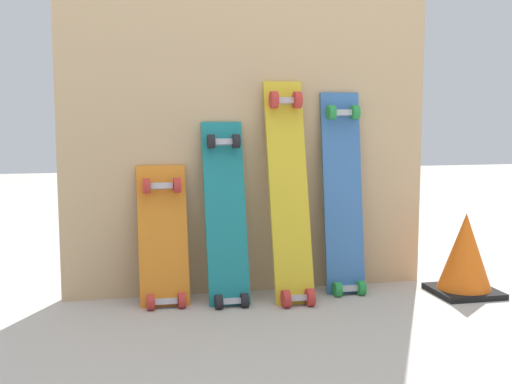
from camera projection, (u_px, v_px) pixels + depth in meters
ground_plane at (252, 294)px, 2.85m from camera, size 12.00×12.00×0.00m
plywood_wall_panel at (249, 97)px, 2.81m from camera, size 1.58×0.04×1.67m
skateboard_orange at (163, 243)px, 2.69m from camera, size 0.20×0.22×0.62m
skateboard_teal at (226, 221)px, 2.71m from camera, size 0.17×0.27×0.80m
skateboard_yellow at (290, 198)px, 2.74m from camera, size 0.16×0.31×0.97m
skateboard_blue at (343, 200)px, 2.85m from camera, size 0.17×0.20×0.92m
traffic_cone at (465, 255)px, 2.82m from camera, size 0.26×0.26×0.35m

